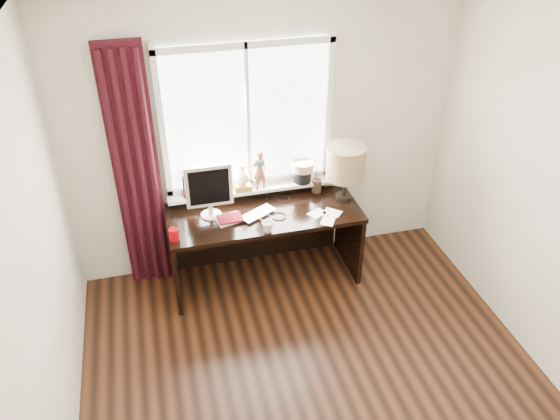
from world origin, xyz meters
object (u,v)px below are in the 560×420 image
object	(u,v)px
laptop	(258,214)
desk	(262,228)
mug	(268,226)
monitor	(209,188)
red_cup	(174,234)
table_lamp	(346,163)

from	to	relation	value
laptop	desk	distance (m)	0.30
mug	monitor	xyz separation A→B (m)	(-0.42, 0.35, 0.23)
mug	red_cup	xyz separation A→B (m)	(-0.77, 0.08, 0.00)
laptop	table_lamp	distance (m)	0.90
mug	desk	size ratio (longest dim) A/B	0.06
mug	red_cup	bearing A→B (deg)	174.39
mug	monitor	size ratio (longest dim) A/B	0.21
mug	table_lamp	distance (m)	0.92
table_lamp	laptop	bearing A→B (deg)	-174.57
desk	laptop	bearing A→B (deg)	-114.17
red_cup	table_lamp	size ratio (longest dim) A/B	0.20
laptop	mug	world-z (taller)	mug
table_lamp	red_cup	bearing A→B (deg)	-170.41
laptop	desk	xyz separation A→B (m)	(0.06, 0.14, -0.26)
mug	table_lamp	bearing A→B (deg)	23.10
laptop	red_cup	distance (m)	0.76
mug	table_lamp	world-z (taller)	table_lamp
laptop	monitor	bearing A→B (deg)	137.58
laptop	monitor	xyz separation A→B (m)	(-0.40, 0.09, 0.27)
mug	monitor	bearing A→B (deg)	140.08
mug	table_lamp	size ratio (longest dim) A/B	0.19
mug	red_cup	world-z (taller)	red_cup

